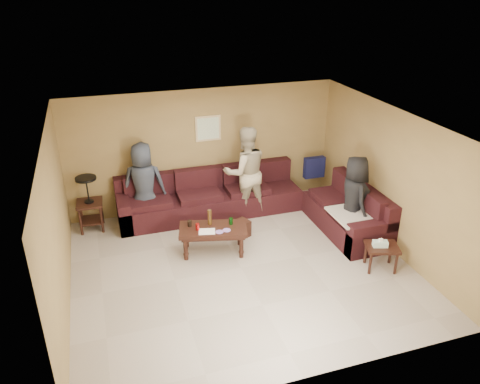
{
  "coord_description": "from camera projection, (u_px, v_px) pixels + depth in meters",
  "views": [
    {
      "loc": [
        -2.04,
        -6.28,
        4.53
      ],
      "look_at": [
        0.25,
        0.85,
        1.0
      ],
      "focal_mm": 35.0,
      "sensor_mm": 36.0,
      "label": 1
    }
  ],
  "objects": [
    {
      "name": "wall_art",
      "position": [
        208.0,
        128.0,
        9.34
      ],
      "size": [
        0.52,
        0.04,
        0.52
      ],
      "color": "#CDB580",
      "rests_on": "ground"
    },
    {
      "name": "end_table_left",
      "position": [
        89.0,
        202.0,
        8.86
      ],
      "size": [
        0.5,
        0.5,
        1.09
      ],
      "rotation": [
        0.0,
        0.0,
        -0.05
      ],
      "color": "black",
      "rests_on": "ground"
    },
    {
      "name": "coffee_table",
      "position": [
        213.0,
        231.0,
        8.18
      ],
      "size": [
        1.28,
        0.85,
        0.77
      ],
      "rotation": [
        0.0,
        0.0,
        -0.24
      ],
      "color": "black",
      "rests_on": "ground"
    },
    {
      "name": "side_table_right",
      "position": [
        381.0,
        249.0,
        7.73
      ],
      "size": [
        0.64,
        0.58,
        0.58
      ],
      "rotation": [
        0.0,
        0.0,
        -0.32
      ],
      "color": "black",
      "rests_on": "ground"
    },
    {
      "name": "room",
      "position": [
        241.0,
        178.0,
        7.19
      ],
      "size": [
        5.6,
        5.5,
        2.5
      ],
      "color": "#AFA394",
      "rests_on": "ground"
    },
    {
      "name": "person_middle",
      "position": [
        245.0,
        172.0,
        9.27
      ],
      "size": [
        0.91,
        0.71,
        1.87
      ],
      "primitive_type": "imported",
      "rotation": [
        0.0,
        0.0,
        3.14
      ],
      "color": "tan",
      "rests_on": "ground"
    },
    {
      "name": "waste_bin",
      "position": [
        242.0,
        228.0,
        8.8
      ],
      "size": [
        0.35,
        0.35,
        0.32
      ],
      "primitive_type": "cube",
      "rotation": [
        0.0,
        0.0,
        0.4
      ],
      "color": "black",
      "rests_on": "ground"
    },
    {
      "name": "person_right",
      "position": [
        354.0,
        198.0,
        8.5
      ],
      "size": [
        0.58,
        0.83,
        1.61
      ],
      "primitive_type": "imported",
      "rotation": [
        0.0,
        0.0,
        1.49
      ],
      "color": "black",
      "rests_on": "ground"
    },
    {
      "name": "person_left",
      "position": [
        144.0,
        184.0,
        8.99
      ],
      "size": [
        0.91,
        0.69,
        1.66
      ],
      "primitive_type": "imported",
      "rotation": [
        0.0,
        0.0,
        2.92
      ],
      "color": "#2E3440",
      "rests_on": "ground"
    },
    {
      "name": "sectional_sofa",
      "position": [
        257.0,
        205.0,
        9.29
      ],
      "size": [
        4.65,
        2.9,
        0.97
      ],
      "color": "black",
      "rests_on": "ground"
    }
  ]
}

